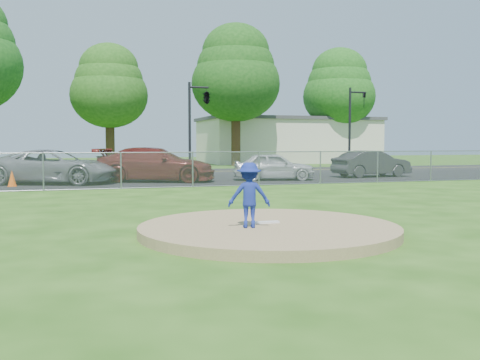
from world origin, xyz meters
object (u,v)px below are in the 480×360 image
object	(u,v)px
traffic_signal_right	(353,121)
parked_car_darkred	(156,164)
parked_car_charcoal	(372,164)
pitcher	(249,195)
parked_car_pearl	(274,166)
tree_far_right	(339,87)
tree_center	(109,86)
traffic_cone	(12,178)
commercial_building	(287,140)
tree_right	(236,72)
parked_car_gray	(54,167)
traffic_signal_center	(205,99)

from	to	relation	value
traffic_signal_right	parked_car_darkred	distance (m)	15.79
parked_car_darkred	parked_car_charcoal	bearing A→B (deg)	-68.08
pitcher	parked_car_darkred	xyz separation A→B (m)	(0.48, 15.92, -0.01)
parked_car_darkred	parked_car_pearl	distance (m)	5.93
tree_far_right	pitcher	xyz separation A→B (m)	(-20.50, -35.23, -6.21)
tree_center	traffic_cone	xyz separation A→B (m)	(-5.41, -19.39, -6.10)
parked_car_darkred	parked_car_pearl	xyz separation A→B (m)	(5.89, -0.65, -0.13)
commercial_building	tree_far_right	bearing A→B (deg)	-36.87
parked_car_charcoal	parked_car_darkred	bearing A→B (deg)	84.50
tree_center	tree_right	size ratio (longest dim) A/B	0.85
parked_car_gray	parked_car_charcoal	distance (m)	16.71
parked_car_pearl	parked_car_charcoal	distance (m)	6.16
traffic_cone	parked_car_charcoal	size ratio (longest dim) A/B	0.16
parked_car_pearl	parked_car_charcoal	bearing A→B (deg)	-69.85
tree_far_right	traffic_signal_center	xyz separation A→B (m)	(-16.03, -13.00, -2.45)
tree_right	parked_car_charcoal	bearing A→B (deg)	-79.55
tree_center	parked_car_gray	world-z (taller)	tree_center
commercial_building	parked_car_gray	size ratio (longest dim) A/B	2.88
traffic_signal_center	parked_car_charcoal	world-z (taller)	traffic_signal_center
traffic_signal_center	pitcher	bearing A→B (deg)	-101.37
traffic_cone	parked_car_charcoal	bearing A→B (deg)	3.76
parked_car_darkred	pitcher	bearing A→B (deg)	-160.37
parked_car_pearl	tree_right	bearing A→B (deg)	2.55
commercial_building	parked_car_pearl	size ratio (longest dim) A/B	3.99
tree_center	pitcher	world-z (taller)	tree_center
tree_right	tree_far_right	world-z (taller)	tree_right
commercial_building	traffic_signal_right	size ratio (longest dim) A/B	2.93
traffic_signal_center	traffic_cone	world-z (taller)	traffic_signal_center
traffic_signal_center	parked_car_darkred	xyz separation A→B (m)	(-3.99, -6.30, -3.77)
commercial_building	parked_car_gray	world-z (taller)	commercial_building
parked_car_charcoal	commercial_building	bearing A→B (deg)	-16.32
traffic_signal_right	parked_car_gray	distance (m)	20.15
parked_car_gray	parked_car_pearl	world-z (taller)	parked_car_gray
tree_far_right	pitcher	bearing A→B (deg)	-120.20
traffic_signal_right	parked_car_pearl	distance (m)	11.19
commercial_building	parked_car_pearl	world-z (taller)	commercial_building
traffic_signal_right	traffic_signal_center	bearing A→B (deg)	-180.00
commercial_building	tree_center	bearing A→B (deg)	-166.76
tree_far_right	parked_car_pearl	world-z (taller)	tree_far_right
traffic_signal_right	parked_car_charcoal	size ratio (longest dim) A/B	1.27
commercial_building	parked_car_pearl	bearing A→B (deg)	-113.82
traffic_signal_right	tree_center	bearing A→B (deg)	141.78
commercial_building	tree_center	size ratio (longest dim) A/B	1.67
parked_car_darkred	traffic_signal_center	bearing A→B (deg)	-11.01
pitcher	parked_car_darkred	distance (m)	15.93
tree_center	parked_car_gray	distance (m)	19.52
tree_right	traffic_cone	xyz separation A→B (m)	(-15.41, -17.39, -7.28)
tree_far_right	parked_car_darkred	bearing A→B (deg)	-136.05
traffic_signal_center	tree_far_right	bearing A→B (deg)	39.04
commercial_building	traffic_signal_right	distance (m)	16.14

